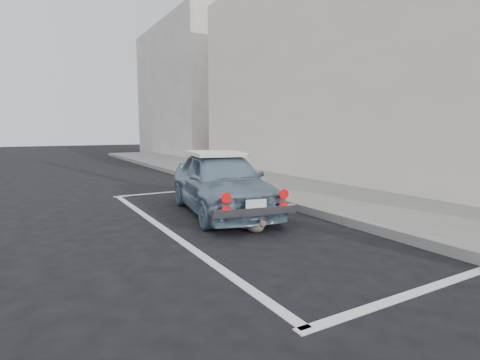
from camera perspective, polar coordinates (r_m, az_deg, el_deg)
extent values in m
plane|color=black|center=(4.17, 15.40, -15.15)|extent=(80.00, 80.00, 0.00)
cube|color=slate|center=(7.73, 21.65, -4.26)|extent=(2.80, 40.00, 0.15)
cube|color=silver|center=(11.46, 24.62, 16.52)|extent=(3.50, 18.00, 7.00)
cube|color=black|center=(9.99, 18.27, 6.12)|extent=(0.10, 16.00, 2.40)
cube|color=red|center=(11.24, 14.07, 22.91)|extent=(0.10, 2.00, 1.60)
cube|color=#1520B0|center=(13.03, 6.22, 20.91)|extent=(0.10, 2.00, 1.60)
cube|color=orange|center=(15.00, 0.50, 19.18)|extent=(0.10, 2.00, 1.60)
cube|color=#B9B0A8|center=(24.56, -8.17, 13.16)|extent=(3.50, 10.00, 8.00)
cube|color=silver|center=(4.24, 25.35, -15.18)|extent=(3.00, 0.12, 0.01)
cube|color=silver|center=(9.87, -10.15, -1.78)|extent=(3.00, 0.12, 0.01)
cube|color=silver|center=(6.18, -11.36, -7.43)|extent=(0.12, 7.00, 0.01)
imported|color=slate|center=(7.22, -2.87, -0.31)|extent=(1.99, 3.71, 1.20)
cube|color=silver|center=(7.50, -3.70, 4.04)|extent=(1.20, 1.49, 0.07)
cube|color=silver|center=(5.67, 2.29, -4.75)|extent=(1.35, 0.35, 0.12)
cube|color=white|center=(5.61, 2.47, -3.84)|extent=(0.33, 0.08, 0.17)
cylinder|color=red|center=(5.44, -2.14, -2.70)|extent=(0.15, 0.06, 0.15)
cylinder|color=red|center=(5.79, 6.70, -2.12)|extent=(0.15, 0.06, 0.15)
cylinder|color=red|center=(5.47, -2.13, -4.56)|extent=(0.13, 0.06, 0.12)
cylinder|color=red|center=(5.82, 6.67, -3.86)|extent=(0.13, 0.06, 0.12)
ellipsoid|color=brown|center=(5.91, 2.25, -7.00)|extent=(0.31, 0.37, 0.19)
sphere|color=brown|center=(5.81, 3.42, -6.57)|extent=(0.12, 0.12, 0.12)
cone|color=brown|center=(5.77, 3.25, -6.04)|extent=(0.04, 0.04, 0.05)
cone|color=brown|center=(5.83, 3.60, -5.92)|extent=(0.04, 0.04, 0.05)
cylinder|color=brown|center=(6.05, 1.23, -7.29)|extent=(0.17, 0.16, 0.03)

